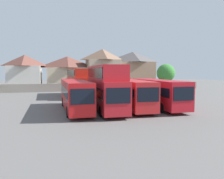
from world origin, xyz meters
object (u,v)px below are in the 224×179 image
at_px(bus_5, 77,81).
at_px(bus_7, 115,81).
at_px(house_terrace_right, 103,68).
at_px(house_terrace_centre, 68,72).
at_px(tree_left_of_lot, 166,73).
at_px(house_terrace_far_right, 133,69).
at_px(bus_6, 94,81).
at_px(bus_1, 75,94).
at_px(bus_3, 132,92).
at_px(bus_2, 105,85).
at_px(house_terrace_left, 25,72).
at_px(bus_4, 158,92).

height_order(bus_5, bus_7, bus_5).
bearing_deg(house_terrace_right, house_terrace_centre, 168.68).
distance_m(house_terrace_right, tree_left_of_lot, 17.01).
xyz_separation_m(house_terrace_far_right, tree_left_of_lot, (4.09, -11.96, -1.06)).
relative_size(bus_6, house_terrace_centre, 0.93).
relative_size(bus_6, house_terrace_far_right, 0.90).
distance_m(bus_1, bus_5, 14.56).
height_order(bus_3, bus_6, bus_6).
height_order(bus_1, bus_2, bus_2).
distance_m(bus_7, house_terrace_left, 27.19).
distance_m(bus_3, house_terrace_left, 38.60).
distance_m(house_terrace_left, house_terrace_far_right, 29.05).
distance_m(bus_1, bus_3, 6.73).
bearing_deg(bus_7, bus_5, -90.46).
bearing_deg(bus_6, bus_3, 9.40).
bearing_deg(tree_left_of_lot, bus_2, -131.16).
height_order(bus_2, bus_4, bus_2).
xyz_separation_m(bus_5, house_terrace_far_right, (17.62, 19.82, 2.33)).
relative_size(house_terrace_centre, tree_left_of_lot, 1.78).
bearing_deg(bus_7, house_terrace_right, 173.34).
relative_size(bus_2, bus_6, 1.13).
bearing_deg(bus_2, bus_1, -96.13).
distance_m(bus_2, tree_left_of_lot, 30.24).
distance_m(house_terrace_centre, house_terrace_right, 9.48).
bearing_deg(bus_1, bus_7, 147.66).
bearing_deg(tree_left_of_lot, bus_6, -156.60).
bearing_deg(house_terrace_left, bus_5, -60.41).
distance_m(bus_2, house_terrace_centre, 35.39).
bearing_deg(house_terrace_right, bus_2, -101.34).
height_order(bus_5, house_terrace_centre, house_terrace_centre).
bearing_deg(bus_6, house_terrace_right, 164.43).
bearing_deg(bus_7, house_terrace_left, -139.18).
height_order(bus_5, house_terrace_far_right, house_terrace_far_right).
bearing_deg(bus_1, tree_left_of_lot, 131.90).
bearing_deg(bus_7, bus_1, -32.43).
bearing_deg(bus_3, bus_6, -168.61).
height_order(bus_5, bus_6, bus_5).
xyz_separation_m(bus_1, bus_6, (4.57, 14.20, 0.68)).
bearing_deg(house_terrace_centre, bus_4, -75.24).
relative_size(bus_5, house_terrace_far_right, 1.04).
distance_m(bus_7, house_terrace_far_right, 22.46).
bearing_deg(bus_1, bus_4, 86.63).
bearing_deg(house_terrace_centre, bus_3, -80.57).
bearing_deg(house_terrace_left, house_terrace_far_right, -0.57).
distance_m(bus_4, house_terrace_centre, 36.39).
bearing_deg(bus_1, house_terrace_left, -165.99).
height_order(house_terrace_right, house_terrace_far_right, house_terrace_right).
height_order(bus_2, bus_7, bus_2).
relative_size(bus_7, house_terrace_far_right, 0.89).
xyz_separation_m(bus_4, house_terrace_right, (-0.01, 33.26, 3.37)).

